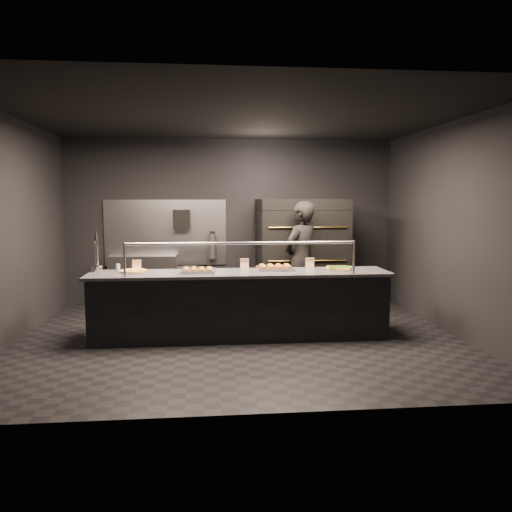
% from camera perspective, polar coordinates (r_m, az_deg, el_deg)
% --- Properties ---
extents(room, '(6.04, 6.00, 3.00)m').
position_cam_1_polar(room, '(6.81, -2.05, 3.04)').
color(room, black).
rests_on(room, ground).
extents(service_counter, '(4.10, 0.78, 1.37)m').
position_cam_1_polar(service_counter, '(6.91, -1.80, -5.57)').
color(service_counter, black).
rests_on(service_counter, ground).
extents(pizza_oven, '(1.50, 1.23, 1.91)m').
position_cam_1_polar(pizza_oven, '(8.84, 5.14, 0.36)').
color(pizza_oven, black).
rests_on(pizza_oven, ground).
extents(prep_shelf, '(1.20, 0.35, 0.90)m').
position_cam_1_polar(prep_shelf, '(9.25, -12.73, -2.73)').
color(prep_shelf, '#99999E').
rests_on(prep_shelf, ground).
extents(towel_dispenser, '(0.30, 0.20, 0.35)m').
position_cam_1_polar(towel_dispenser, '(9.15, -8.49, 4.19)').
color(towel_dispenser, black).
rests_on(towel_dispenser, room).
extents(fire_extinguisher, '(0.14, 0.14, 0.51)m').
position_cam_1_polar(fire_extinguisher, '(9.18, -5.00, 1.17)').
color(fire_extinguisher, '#B2B2B7').
rests_on(fire_extinguisher, room).
extents(beer_tap, '(0.15, 0.22, 0.59)m').
position_cam_1_polar(beer_tap, '(7.15, -17.73, -0.40)').
color(beer_tap, silver).
rests_on(beer_tap, service_counter).
extents(round_pizza, '(0.43, 0.43, 0.03)m').
position_cam_1_polar(round_pizza, '(6.98, -13.84, -1.70)').
color(round_pizza, silver).
rests_on(round_pizza, service_counter).
extents(slider_tray_a, '(0.49, 0.38, 0.07)m').
position_cam_1_polar(slider_tray_a, '(6.80, -6.67, -1.65)').
color(slider_tray_a, silver).
rests_on(slider_tray_a, service_counter).
extents(slider_tray_b, '(0.53, 0.41, 0.08)m').
position_cam_1_polar(slider_tray_b, '(7.02, 2.18, -1.33)').
color(slider_tray_b, silver).
rests_on(slider_tray_b, service_counter).
extents(square_pizza, '(0.44, 0.44, 0.05)m').
position_cam_1_polar(square_pizza, '(7.11, 9.41, -1.41)').
color(square_pizza, silver).
rests_on(square_pizza, service_counter).
extents(condiment_jar, '(0.14, 0.06, 0.09)m').
position_cam_1_polar(condiment_jar, '(7.18, -15.28, -1.28)').
color(condiment_jar, silver).
rests_on(condiment_jar, service_counter).
extents(tent_cards, '(2.57, 0.04, 0.15)m').
position_cam_1_polar(tent_cards, '(7.09, -2.84, -0.91)').
color(tent_cards, white).
rests_on(tent_cards, service_counter).
extents(trash_bin, '(0.43, 0.43, 0.72)m').
position_cam_1_polar(trash_bin, '(8.93, -7.62, -3.54)').
color(trash_bin, black).
rests_on(trash_bin, ground).
extents(worker, '(0.81, 0.79, 1.88)m').
position_cam_1_polar(worker, '(7.99, 5.13, -0.48)').
color(worker, black).
rests_on(worker, ground).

